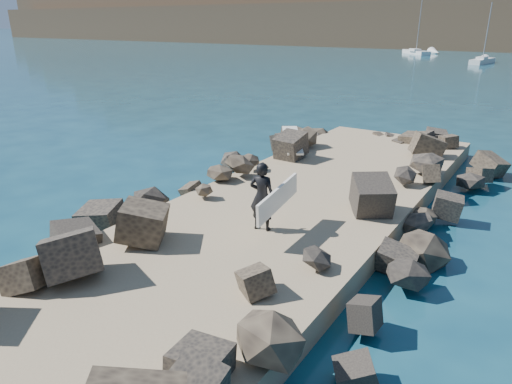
{
  "coord_description": "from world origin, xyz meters",
  "views": [
    {
      "loc": [
        5.82,
        -9.78,
        5.44
      ],
      "look_at": [
        0.0,
        -1.0,
        1.5
      ],
      "focal_mm": 32.0,
      "sensor_mm": 36.0,
      "label": 1
    }
  ],
  "objects": [
    {
      "name": "ground",
      "position": [
        0.0,
        0.0,
        0.0
      ],
      "size": [
        800.0,
        800.0,
        0.0
      ],
      "primitive_type": "plane",
      "color": "#0F384C",
      "rests_on": "ground"
    },
    {
      "name": "jetty",
      "position": [
        0.0,
        -2.0,
        0.3
      ],
      "size": [
        6.0,
        26.0,
        0.6
      ],
      "primitive_type": "cube",
      "color": "#8C7759",
      "rests_on": "ground"
    },
    {
      "name": "riprap_left",
      "position": [
        -2.9,
        -1.5,
        0.5
      ],
      "size": [
        2.6,
        22.0,
        1.0
      ],
      "primitive_type": "cube",
      "color": "black",
      "rests_on": "ground"
    },
    {
      "name": "riprap_right",
      "position": [
        2.9,
        -1.5,
        0.5
      ],
      "size": [
        2.6,
        22.0,
        1.0
      ],
      "primitive_type": "cube",
      "color": "#262421",
      "rests_on": "ground"
    },
    {
      "name": "surfboard_resting",
      "position": [
        -2.51,
        5.33,
        1.04
      ],
      "size": [
        1.88,
        2.31,
        0.08
      ],
      "primitive_type": "cube",
      "rotation": [
        0.0,
        0.0,
        0.62
      ],
      "color": "silver",
      "rests_on": "riprap_left"
    },
    {
      "name": "surfer_with_board",
      "position": [
        0.31,
        -1.1,
        1.47
      ],
      "size": [
        0.94,
        2.14,
        1.73
      ],
      "color": "black",
      "rests_on": "jetty"
    },
    {
      "name": "sailboat_b",
      "position": [
        -4.19,
        62.06,
        0.35
      ],
      "size": [
        2.46,
        6.77,
        8.04
      ],
      "color": "silver",
      "rests_on": "ground"
    },
    {
      "name": "sailboat_e",
      "position": [
        -17.33,
        77.0,
        0.35
      ],
      "size": [
        6.42,
        7.18,
        9.45
      ],
      "color": "silver",
      "rests_on": "ground"
    }
  ]
}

